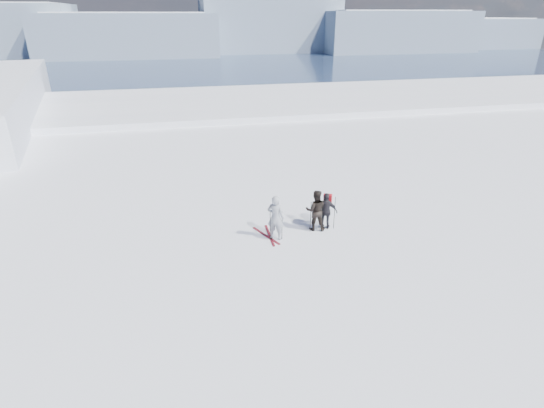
{
  "coord_description": "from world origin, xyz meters",
  "views": [
    {
      "loc": [
        -4.82,
        -9.87,
        7.8
      ],
      "look_at": [
        -1.89,
        3.0,
        1.85
      ],
      "focal_mm": 28.0,
      "sensor_mm": 36.0,
      "label": 1
    }
  ],
  "objects_px": {
    "skier_pack": "(326,211)",
    "skier_dark": "(316,210)",
    "skier_grey": "(276,218)",
    "skis_loose": "(268,235)"
  },
  "relations": [
    {
      "from": "skier_pack",
      "to": "skier_dark",
      "type": "bearing_deg",
      "value": 28.68
    },
    {
      "from": "skier_grey",
      "to": "skis_loose",
      "type": "xyz_separation_m",
      "value": [
        -0.24,
        0.26,
        -0.87
      ]
    },
    {
      "from": "skier_dark",
      "to": "skier_pack",
      "type": "relative_size",
      "value": 1.11
    },
    {
      "from": "skier_grey",
      "to": "skier_dark",
      "type": "relative_size",
      "value": 1.07
    },
    {
      "from": "skier_dark",
      "to": "skis_loose",
      "type": "bearing_deg",
      "value": 18.87
    },
    {
      "from": "skier_pack",
      "to": "skis_loose",
      "type": "bearing_deg",
      "value": 31.19
    },
    {
      "from": "skier_grey",
      "to": "skis_loose",
      "type": "bearing_deg",
      "value": -16.38
    },
    {
      "from": "skier_dark",
      "to": "skis_loose",
      "type": "xyz_separation_m",
      "value": [
        -1.93,
        -0.12,
        -0.81
      ]
    },
    {
      "from": "skier_pack",
      "to": "skier_grey",
      "type": "bearing_deg",
      "value": 38.51
    },
    {
      "from": "skier_dark",
      "to": "skier_pack",
      "type": "distance_m",
      "value": 0.45
    }
  ]
}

